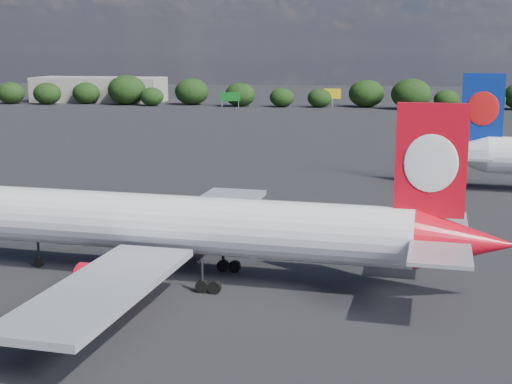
# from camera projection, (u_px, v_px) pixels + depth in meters

# --- Properties ---
(ground) EXTENTS (500.00, 500.00, 0.00)m
(ground) POSITION_uv_depth(u_px,v_px,m) (196.00, 177.00, 97.18)
(ground) COLOR black
(ground) RESTS_ON ground
(qantas_airliner) EXTENTS (42.01, 39.98, 13.70)m
(qantas_airliner) POSITION_uv_depth(u_px,v_px,m) (209.00, 228.00, 52.89)
(qantas_airliner) COLOR white
(qantas_airliner) RESTS_ON ground
(terminal_building) EXTENTS (42.00, 16.00, 8.00)m
(terminal_building) POSITION_uv_depth(u_px,v_px,m) (99.00, 89.00, 234.22)
(terminal_building) COLOR gray
(terminal_building) RESTS_ON ground
(highway_sign) EXTENTS (6.00, 0.30, 4.50)m
(highway_sign) POSITION_uv_depth(u_px,v_px,m) (230.00, 97.00, 211.63)
(highway_sign) COLOR #146620
(highway_sign) RESTS_ON ground
(billboard_yellow) EXTENTS (5.00, 0.30, 5.50)m
(billboard_yellow) POSITION_uv_depth(u_px,v_px,m) (333.00, 94.00, 212.65)
(billboard_yellow) COLOR yellow
(billboard_yellow) RESTS_ON ground
(horizon_treeline) EXTENTS (203.04, 17.14, 9.26)m
(horizon_treeline) POSITION_uv_depth(u_px,v_px,m) (341.00, 94.00, 210.51)
(horizon_treeline) COLOR black
(horizon_treeline) RESTS_ON ground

